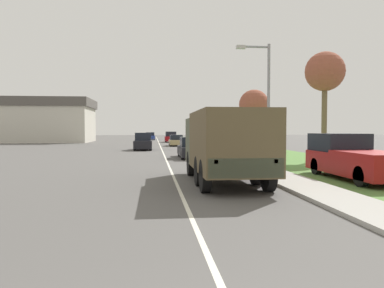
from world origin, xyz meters
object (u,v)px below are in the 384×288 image
Objects in this scene: lamp_post at (264,94)px; car_fourth_ahead at (171,137)px; pickup_truck at (354,158)px; car_third_ahead at (176,141)px; car_nearest_ahead at (192,148)px; car_farthest_ahead at (150,136)px; car_second_ahead at (143,142)px; military_truck at (225,142)px.

car_fourth_ahead is at bearing 93.48° from lamp_post.
car_fourth_ahead is at bearing 96.99° from pickup_truck.
pickup_truck reaches higher than car_third_ahead.
lamp_post reaches higher than car_nearest_ahead.
lamp_post is (5.94, -55.47, 3.16)m from car_farthest_ahead.
car_farthest_ahead is (-3.39, 13.47, -0.08)m from car_fourth_ahead.
military_truck is at bearing -80.91° from car_second_ahead.
car_farthest_ahead is at bearing 89.27° from car_second_ahead.
car_third_ahead is at bearing -82.75° from car_farthest_ahead.
car_third_ahead is 32.13m from pickup_truck.
car_nearest_ahead is 13.46m from pickup_truck.
car_second_ahead is 1.00× the size of car_fourth_ahead.
military_truck is 1.13× the size of lamp_post.
car_second_ahead is (-3.84, 10.66, 0.08)m from car_nearest_ahead.
military_truck is 59.16m from car_farthest_ahead.
car_second_ahead is at bearing -113.91° from car_third_ahead.
car_nearest_ahead is at bearing 89.65° from military_truck.
pickup_truck is at bearing -65.75° from car_nearest_ahead.
military_truck is 32.23m from car_third_ahead.
pickup_truck is at bearing -83.01° from car_fourth_ahead.
car_fourth_ahead is 0.85× the size of car_farthest_ahead.
lamp_post is at bearing -83.89° from car_farthest_ahead.
car_nearest_ahead is 1.02× the size of car_farthest_ahead.
car_third_ahead is at bearing 89.92° from car_nearest_ahead.
lamp_post is (2.56, -9.24, 3.14)m from car_nearest_ahead.
car_second_ahead is 24.77m from pickup_truck.
car_fourth_ahead is (3.84, 22.10, -0.01)m from car_second_ahead.
car_farthest_ahead is (-3.31, 59.06, -0.91)m from military_truck.
car_second_ahead is 0.86× the size of car_farthest_ahead.
military_truck reaches higher than car_nearest_ahead.
car_nearest_ahead is 1.19× the size of car_second_ahead.
car_nearest_ahead is at bearing 114.25° from pickup_truck.
car_nearest_ahead is at bearing -90.01° from car_fourth_ahead.
lamp_post reaches higher than military_truck.
military_truck reaches higher than car_farthest_ahead.
car_second_ahead is 0.97× the size of car_third_ahead.
pickup_truck is (8.91, -58.50, 0.22)m from car_farthest_ahead.
pickup_truck is (9.36, -22.93, 0.12)m from car_second_ahead.
car_second_ahead is 35.57m from car_farthest_ahead.
car_fourth_ahead reaches higher than car_farthest_ahead.
car_fourth_ahead is at bearing -75.88° from car_farthest_ahead.
car_third_ahead is (3.87, 8.72, -0.14)m from car_second_ahead.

